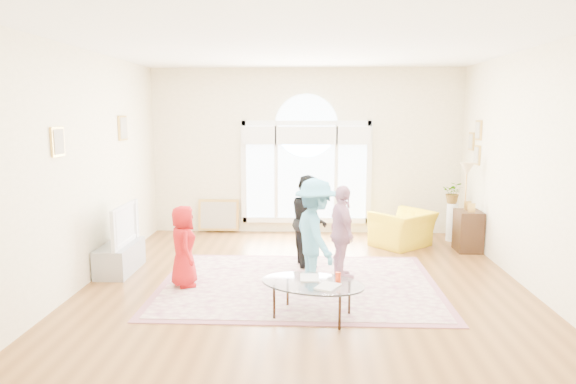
{
  "coord_description": "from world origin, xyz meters",
  "views": [
    {
      "loc": [
        0.05,
        -6.98,
        2.34
      ],
      "look_at": [
        -0.24,
        0.3,
        1.22
      ],
      "focal_mm": 32.0,
      "sensor_mm": 36.0,
      "label": 1
    }
  ],
  "objects_px": {
    "tv_console": "(120,258)",
    "television": "(119,224)",
    "area_rug": "(299,284)",
    "armchair": "(403,229)",
    "coffee_table": "(312,284)"
  },
  "relations": [
    {
      "from": "tv_console",
      "to": "television",
      "type": "xyz_separation_m",
      "value": [
        0.01,
        -0.0,
        0.51
      ]
    },
    {
      "from": "area_rug",
      "to": "television",
      "type": "relative_size",
      "value": 3.48
    },
    {
      "from": "tv_console",
      "to": "armchair",
      "type": "xyz_separation_m",
      "value": [
        4.47,
        1.66,
        0.1
      ]
    },
    {
      "from": "area_rug",
      "to": "television",
      "type": "distance_m",
      "value": 2.8
    },
    {
      "from": "television",
      "to": "tv_console",
      "type": "bearing_deg",
      "value": 180.0
    },
    {
      "from": "area_rug",
      "to": "coffee_table",
      "type": "distance_m",
      "value": 1.22
    },
    {
      "from": "television",
      "to": "coffee_table",
      "type": "height_order",
      "value": "television"
    },
    {
      "from": "coffee_table",
      "to": "armchair",
      "type": "xyz_separation_m",
      "value": [
        1.62,
        3.28,
        -0.09
      ]
    },
    {
      "from": "television",
      "to": "armchair",
      "type": "xyz_separation_m",
      "value": [
        4.46,
        1.66,
        -0.4
      ]
    },
    {
      "from": "armchair",
      "to": "television",
      "type": "bearing_deg",
      "value": -20.94
    },
    {
      "from": "tv_console",
      "to": "coffee_table",
      "type": "height_order",
      "value": "coffee_table"
    },
    {
      "from": "area_rug",
      "to": "tv_console",
      "type": "height_order",
      "value": "tv_console"
    },
    {
      "from": "tv_console",
      "to": "coffee_table",
      "type": "bearing_deg",
      "value": -29.68
    },
    {
      "from": "area_rug",
      "to": "coffee_table",
      "type": "relative_size",
      "value": 2.59
    },
    {
      "from": "tv_console",
      "to": "armchair",
      "type": "height_order",
      "value": "armchair"
    }
  ]
}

